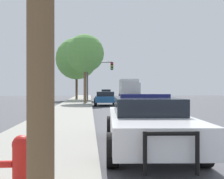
{
  "coord_description": "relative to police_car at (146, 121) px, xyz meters",
  "views": [
    {
      "loc": [
        -3.79,
        -7.12,
        1.53
      ],
      "look_at": [
        -2.01,
        15.25,
        1.47
      ],
      "focal_mm": 45.0,
      "sensor_mm": 36.0,
      "label": 1
    }
  ],
  "objects": [
    {
      "name": "tree_sidewalk_far",
      "position": [
        -3.2,
        30.71,
        4.84
      ],
      "size": [
        5.57,
        5.57,
        8.22
      ],
      "color": "#4C3823",
      "rests_on": "sidewalk_left"
    },
    {
      "name": "traffic_light",
      "position": [
        -0.46,
        25.37,
        2.69
      ],
      "size": [
        3.06,
        0.35,
        4.65
      ],
      "color": "#424247",
      "rests_on": "sidewalk_left"
    },
    {
      "name": "tree_sidewalk_mid",
      "position": [
        -1.92,
        21.45,
        4.39
      ],
      "size": [
        3.85,
        3.85,
        6.92
      ],
      "color": "brown",
      "rests_on": "sidewalk_left"
    },
    {
      "name": "car_background_distant",
      "position": [
        1.2,
        38.21,
        0.03
      ],
      "size": [
        2.06,
        4.29,
        1.43
      ],
      "rotation": [
        0.0,
        0.0,
        -0.06
      ],
      "color": "navy",
      "rests_on": "ground_plane"
    },
    {
      "name": "police_car",
      "position": [
        0.0,
        0.0,
        0.0
      ],
      "size": [
        2.27,
        5.49,
        1.39
      ],
      "rotation": [
        0.0,
        0.0,
        3.08
      ],
      "color": "white",
      "rests_on": "ground_plane"
    },
    {
      "name": "car_background_oncoming",
      "position": [
        4.14,
        28.79,
        0.0
      ],
      "size": [
        2.1,
        4.14,
        1.35
      ],
      "rotation": [
        0.0,
        0.0,
        3.08
      ],
      "color": "#333856",
      "rests_on": "ground_plane"
    },
    {
      "name": "box_truck",
      "position": [
        3.95,
        31.27,
        0.83
      ],
      "size": [
        2.92,
        6.74,
        2.85
      ],
      "rotation": [
        0.0,
        0.0,
        3.08
      ],
      "color": "#B7B7BC",
      "rests_on": "ground_plane"
    },
    {
      "name": "car_background_midblock",
      "position": [
        -0.05,
        18.39,
        -0.02
      ],
      "size": [
        2.08,
        4.22,
        1.27
      ],
      "rotation": [
        0.0,
        0.0,
        -0.03
      ],
      "color": "navy",
      "rests_on": "ground_plane"
    },
    {
      "name": "sidewalk_left",
      "position": [
        -2.75,
        0.06,
        -0.65
      ],
      "size": [
        3.0,
        110.0,
        0.13
      ],
      "color": "#99968C",
      "rests_on": "ground_plane"
    },
    {
      "name": "fire_hydrant",
      "position": [
        -2.39,
        -3.08,
        -0.18
      ],
      "size": [
        0.6,
        0.26,
        0.76
      ],
      "color": "red",
      "rests_on": "sidewalk_left"
    }
  ]
}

